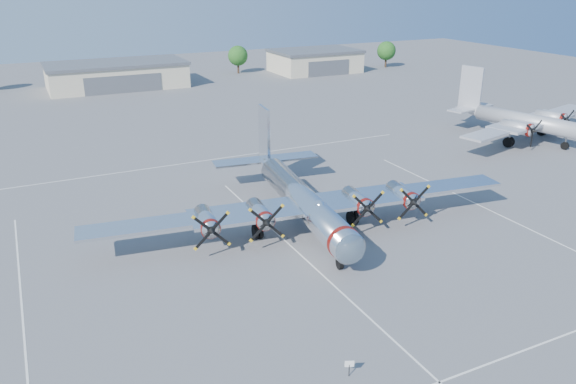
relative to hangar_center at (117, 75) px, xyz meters
name	(u,v)px	position (x,y,z in m)	size (l,w,h in m)	color
ground	(281,237)	(0.00, -81.96, -2.71)	(260.00, 260.00, 0.00)	#535355
parking_lines	(289,245)	(0.00, -83.71, -2.71)	(60.00, 50.08, 0.01)	silver
hangar_center	(117,75)	(0.00, 0.00, 0.00)	(28.60, 14.60, 5.40)	beige
hangar_east	(315,61)	(48.00, 0.00, 0.00)	(20.60, 14.60, 5.40)	beige
tree_east	(238,56)	(30.00, 6.04, 1.51)	(4.80, 4.80, 6.64)	#382619
tree_far_east	(386,51)	(68.00, -1.96, 1.51)	(4.80, 4.80, 6.64)	#382619
main_bomber_b29	(300,223)	(2.95, -80.00, -2.71)	(40.62, 27.79, 8.98)	white
twin_engine_east	(517,139)	(45.49, -67.29, -2.71)	(30.23, 21.73, 9.58)	#ACACB1
info_placard	(349,365)	(-4.53, -101.11, -1.94)	(0.54, 0.26, 1.09)	black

